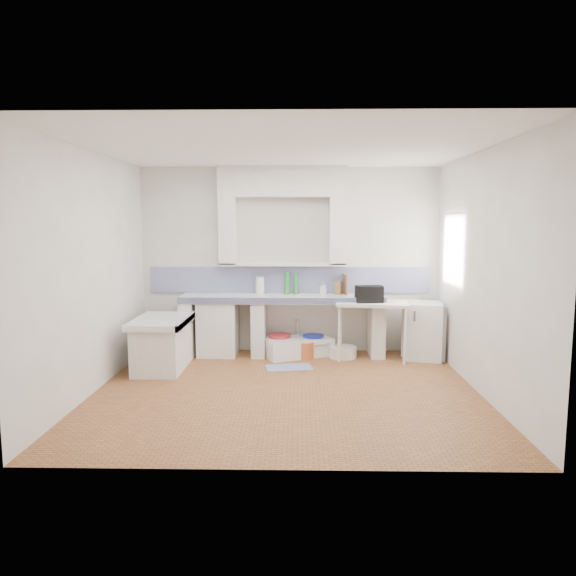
{
  "coord_description": "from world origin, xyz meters",
  "views": [
    {
      "loc": [
        0.15,
        -5.99,
        1.97
      ],
      "look_at": [
        0.0,
        1.0,
        1.1
      ],
      "focal_mm": 32.69,
      "sensor_mm": 36.0,
      "label": 1
    }
  ],
  "objects_px": {
    "sink": "(297,348)",
    "fridge": "(423,330)",
    "side_table": "(372,331)",
    "stove": "(218,328)"
  },
  "relations": [
    {
      "from": "side_table",
      "to": "fridge",
      "type": "xyz_separation_m",
      "value": [
        0.76,
        0.07,
        -0.01
      ]
    },
    {
      "from": "sink",
      "to": "side_table",
      "type": "bearing_deg",
      "value": -34.64
    },
    {
      "from": "stove",
      "to": "side_table",
      "type": "xyz_separation_m",
      "value": [
        2.26,
        -0.23,
        0.02
      ]
    },
    {
      "from": "side_table",
      "to": "fridge",
      "type": "relative_size",
      "value": 1.23
    },
    {
      "from": "stove",
      "to": "fridge",
      "type": "bearing_deg",
      "value": -1.9
    },
    {
      "from": "stove",
      "to": "fridge",
      "type": "xyz_separation_m",
      "value": [
        3.02,
        -0.15,
        0.01
      ]
    },
    {
      "from": "sink",
      "to": "fridge",
      "type": "distance_m",
      "value": 1.86
    },
    {
      "from": "sink",
      "to": "fridge",
      "type": "relative_size",
      "value": 1.19
    },
    {
      "from": "sink",
      "to": "side_table",
      "type": "height_order",
      "value": "side_table"
    },
    {
      "from": "sink",
      "to": "stove",
      "type": "bearing_deg",
      "value": 153.5
    }
  ]
}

